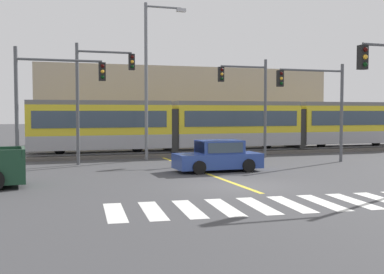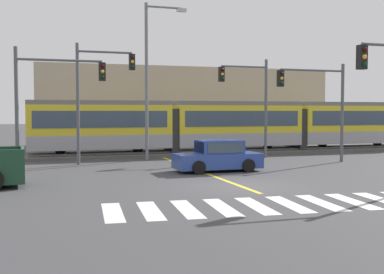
# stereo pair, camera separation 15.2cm
# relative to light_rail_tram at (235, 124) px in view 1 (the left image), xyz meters

# --- Properties ---
(ground_plane) EXTENTS (200.00, 200.00, 0.00)m
(ground_plane) POSITION_rel_light_rail_tram_xyz_m (-5.79, -14.11, -2.05)
(ground_plane) COLOR #3D3D3F
(track_bed) EXTENTS (120.00, 4.00, 0.18)m
(track_bed) POSITION_rel_light_rail_tram_xyz_m (-5.79, 0.01, -1.96)
(track_bed) COLOR #56514C
(track_bed) RESTS_ON ground
(rail_near) EXTENTS (120.00, 0.08, 0.10)m
(rail_near) POSITION_rel_light_rail_tram_xyz_m (-5.79, -0.71, -1.82)
(rail_near) COLOR #939399
(rail_near) RESTS_ON track_bed
(rail_far) EXTENTS (120.00, 0.08, 0.10)m
(rail_far) POSITION_rel_light_rail_tram_xyz_m (-5.79, 0.73, -1.82)
(rail_far) COLOR #939399
(rail_far) RESTS_ON track_bed
(light_rail_tram) EXTENTS (28.00, 2.64, 3.43)m
(light_rail_tram) POSITION_rel_light_rail_tram_xyz_m (0.00, 0.00, 0.00)
(light_rail_tram) COLOR #9E9EA3
(light_rail_tram) RESTS_ON track_bed
(crosswalk_stripe_0) EXTENTS (0.80, 2.84, 0.01)m
(crosswalk_stripe_0) POSITION_rel_light_rail_tram_xyz_m (-11.26, -17.48, -2.04)
(crosswalk_stripe_0) COLOR silver
(crosswalk_stripe_0) RESTS_ON ground
(crosswalk_stripe_1) EXTENTS (0.80, 2.84, 0.01)m
(crosswalk_stripe_1) POSITION_rel_light_rail_tram_xyz_m (-10.17, -17.58, -2.04)
(crosswalk_stripe_1) COLOR silver
(crosswalk_stripe_1) RESTS_ON ground
(crosswalk_stripe_2) EXTENTS (0.80, 2.84, 0.01)m
(crosswalk_stripe_2) POSITION_rel_light_rail_tram_xyz_m (-9.07, -17.67, -2.04)
(crosswalk_stripe_2) COLOR silver
(crosswalk_stripe_2) RESTS_ON ground
(crosswalk_stripe_3) EXTENTS (0.80, 2.84, 0.01)m
(crosswalk_stripe_3) POSITION_rel_light_rail_tram_xyz_m (-7.98, -17.77, -2.04)
(crosswalk_stripe_3) COLOR silver
(crosswalk_stripe_3) RESTS_ON ground
(crosswalk_stripe_4) EXTENTS (0.80, 2.84, 0.01)m
(crosswalk_stripe_4) POSITION_rel_light_rail_tram_xyz_m (-6.88, -17.86, -2.04)
(crosswalk_stripe_4) COLOR silver
(crosswalk_stripe_4) RESTS_ON ground
(crosswalk_stripe_5) EXTENTS (0.80, 2.84, 0.01)m
(crosswalk_stripe_5) POSITION_rel_light_rail_tram_xyz_m (-5.79, -17.96, -2.04)
(crosswalk_stripe_5) COLOR silver
(crosswalk_stripe_5) RESTS_ON ground
(crosswalk_stripe_6) EXTENTS (0.80, 2.84, 0.01)m
(crosswalk_stripe_6) POSITION_rel_light_rail_tram_xyz_m (-4.69, -18.06, -2.04)
(crosswalk_stripe_6) COLOR silver
(crosswalk_stripe_6) RESTS_ON ground
(crosswalk_stripe_7) EXTENTS (0.80, 2.84, 0.01)m
(crosswalk_stripe_7) POSITION_rel_light_rail_tram_xyz_m (-3.59, -18.15, -2.04)
(crosswalk_stripe_7) COLOR silver
(crosswalk_stripe_7) RESTS_ON ground
(crosswalk_stripe_8) EXTENTS (0.80, 2.84, 0.01)m
(crosswalk_stripe_8) POSITION_rel_light_rail_tram_xyz_m (-2.50, -18.25, -2.04)
(crosswalk_stripe_8) COLOR silver
(crosswalk_stripe_8) RESTS_ON ground
(lane_centre_line) EXTENTS (0.20, 13.97, 0.01)m
(lane_centre_line) POSITION_rel_light_rail_tram_xyz_m (-5.79, -8.98, -2.04)
(lane_centre_line) COLOR gold
(lane_centre_line) RESTS_ON ground
(sedan_crossing) EXTENTS (4.22, 1.96, 1.52)m
(sedan_crossing) POSITION_rel_light_rail_tram_xyz_m (-4.96, -9.44, -1.35)
(sedan_crossing) COLOR #284293
(sedan_crossing) RESTS_ON ground
(traffic_light_far_right) EXTENTS (3.25, 0.38, 6.17)m
(traffic_light_far_right) POSITION_rel_light_rail_tram_xyz_m (-0.67, -3.89, 1.97)
(traffic_light_far_right) COLOR #515459
(traffic_light_far_right) RESTS_ON ground
(traffic_light_far_left) EXTENTS (3.25, 0.38, 6.63)m
(traffic_light_far_left) POSITION_rel_light_rail_tram_xyz_m (-10.19, -4.37, 2.27)
(traffic_light_far_left) COLOR #515459
(traffic_light_far_left) RESTS_ON ground
(traffic_light_mid_left) EXTENTS (4.25, 0.38, 5.95)m
(traffic_light_mid_left) POSITION_rel_light_rail_tram_xyz_m (-12.78, -7.24, 1.86)
(traffic_light_mid_left) COLOR #515459
(traffic_light_mid_left) RESTS_ON ground
(traffic_light_mid_right) EXTENTS (4.25, 0.38, 5.64)m
(traffic_light_mid_right) POSITION_rel_light_rail_tram_xyz_m (1.94, -7.53, 1.74)
(traffic_light_mid_right) COLOR #515459
(traffic_light_mid_right) RESTS_ON ground
(street_lamp_centre) EXTENTS (2.56, 0.28, 9.33)m
(street_lamp_centre) POSITION_rel_light_rail_tram_xyz_m (-6.86, -3.10, 3.25)
(street_lamp_centre) COLOR slate
(street_lamp_centre) RESTS_ON ground
(building_backdrop_far) EXTENTS (24.96, 6.00, 6.61)m
(building_backdrop_far) POSITION_rel_light_rail_tram_xyz_m (-1.07, 9.43, 1.26)
(building_backdrop_far) COLOR tan
(building_backdrop_far) RESTS_ON ground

